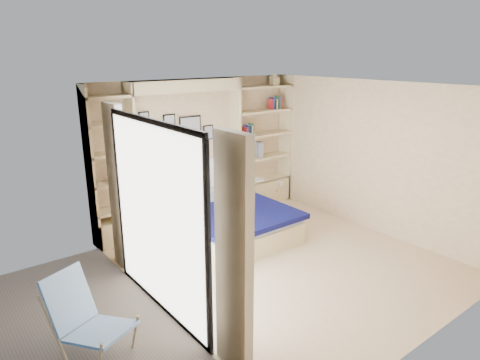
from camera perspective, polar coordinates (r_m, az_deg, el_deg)
ground at (r=6.39m, az=5.73°, el=-10.60°), size 4.50×4.50×0.00m
room_shell at (r=6.89m, az=-5.10°, el=1.10°), size 4.50×4.50×4.50m
bed at (r=7.05m, az=-1.78°, el=-5.40°), size 1.69×2.08×1.07m
photo_gallery at (r=7.33m, az=-8.65°, el=6.15°), size 1.48×0.02×0.82m
reading_lamps at (r=7.32m, az=-6.59°, el=2.18°), size 1.92×0.12×0.15m
shelf_decor at (r=8.17m, az=2.67°, el=8.33°), size 3.46×0.23×2.03m
deck_chair at (r=4.70m, az=-19.94°, el=-16.72°), size 0.80×0.98×0.85m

